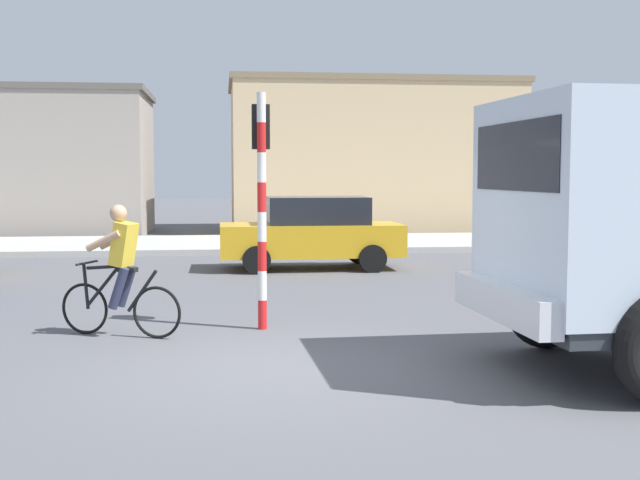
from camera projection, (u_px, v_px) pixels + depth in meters
name	position (u px, v px, depth m)	size (l,w,h in m)	color
ground_plane	(287.00, 370.00, 8.82)	(120.00, 120.00, 0.00)	#56565B
sidewalk_far	(246.00, 244.00, 23.57)	(80.00, 5.00, 0.16)	#ADADA8
cyclist	(120.00, 271.00, 10.56)	(1.61, 0.78, 1.72)	black
traffic_light_pole	(261.00, 177.00, 11.03)	(0.24, 0.43, 3.20)	red
car_red_near	(313.00, 232.00, 18.09)	(4.00, 1.88, 1.60)	gold
building_mid_block	(370.00, 157.00, 30.10)	(10.34, 5.67, 5.43)	#D1B284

